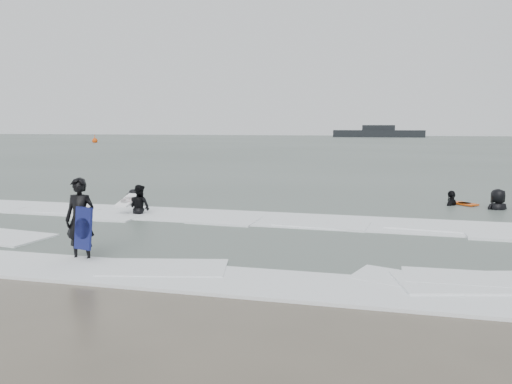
% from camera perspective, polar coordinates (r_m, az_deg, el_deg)
% --- Properties ---
extents(ground, '(320.00, 320.00, 0.00)m').
position_cam_1_polar(ground, '(11.08, -6.74, -8.94)').
color(ground, brown).
rests_on(ground, ground).
extents(sea, '(320.00, 320.00, 0.00)m').
position_cam_1_polar(sea, '(90.01, 12.41, 5.39)').
color(sea, '#47544C').
rests_on(sea, ground).
extents(surfer_centre, '(0.75, 0.53, 1.98)m').
position_cam_1_polar(surfer_centre, '(12.49, -19.26, -7.42)').
color(surfer_centre, black).
rests_on(surfer_centre, ground).
extents(surfer_wading, '(0.96, 0.85, 1.66)m').
position_cam_1_polar(surfer_wading, '(18.03, -13.12, -2.68)').
color(surfer_wading, black).
rests_on(surfer_wading, ground).
extents(surfer_breaker, '(1.12, 0.87, 1.53)m').
position_cam_1_polar(surfer_breaker, '(20.20, -13.75, -1.61)').
color(surfer_breaker, black).
rests_on(surfer_breaker, ground).
extents(surfer_right_near, '(0.86, 1.13, 1.78)m').
position_cam_1_polar(surfer_right_near, '(21.10, 21.42, -1.54)').
color(surfer_right_near, black).
rests_on(surfer_right_near, ground).
extents(surfer_right_far, '(1.13, 0.93, 1.98)m').
position_cam_1_polar(surfer_right_far, '(20.65, 25.85, -1.96)').
color(surfer_right_far, black).
rests_on(surfer_right_far, ground).
extents(surf_foam, '(30.03, 9.06, 0.09)m').
position_cam_1_polar(surf_foam, '(14.46, -1.33, -4.82)').
color(surf_foam, white).
rests_on(surf_foam, ground).
extents(bodyboards, '(12.57, 11.85, 1.25)m').
position_cam_1_polar(bodyboards, '(16.17, -0.03, -1.85)').
color(bodyboards, '#10154E').
rests_on(bodyboards, ground).
extents(buoy, '(1.00, 1.00, 1.65)m').
position_cam_1_polar(buoy, '(100.04, -17.94, 5.60)').
color(buoy, '#D84309').
rests_on(buoy, ground).
extents(vessel_horizon, '(25.29, 4.52, 3.43)m').
position_cam_1_polar(vessel_horizon, '(147.27, 13.82, 6.58)').
color(vessel_horizon, black).
rests_on(vessel_horizon, ground).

